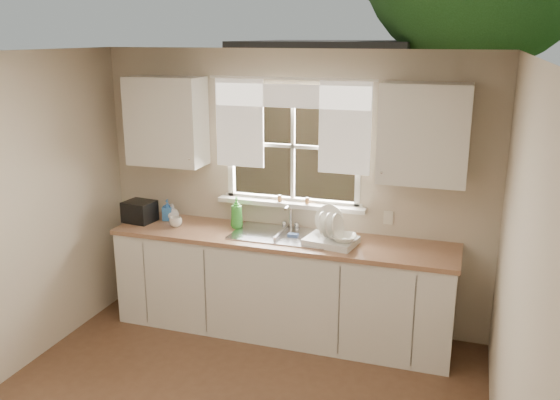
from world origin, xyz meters
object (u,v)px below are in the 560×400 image
(cup, at_px, (176,222))
(black_appliance, at_px, (140,211))
(dish_rack, at_px, (331,236))
(soap_bottle_a, at_px, (237,213))

(cup, distance_m, black_appliance, 0.40)
(dish_rack, xyz_separation_m, black_appliance, (-1.86, 0.04, 0.03))
(dish_rack, distance_m, cup, 1.46)
(soap_bottle_a, xyz_separation_m, cup, (-0.54, -0.15, -0.10))
(dish_rack, height_order, cup, dish_rack)
(dish_rack, distance_m, black_appliance, 1.86)
(dish_rack, relative_size, black_appliance, 1.72)
(black_appliance, bearing_deg, soap_bottle_a, 13.91)
(dish_rack, xyz_separation_m, cup, (-1.46, 0.00, -0.02))
(dish_rack, bearing_deg, cup, 179.95)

